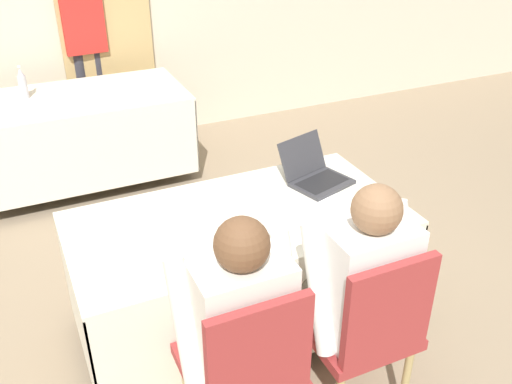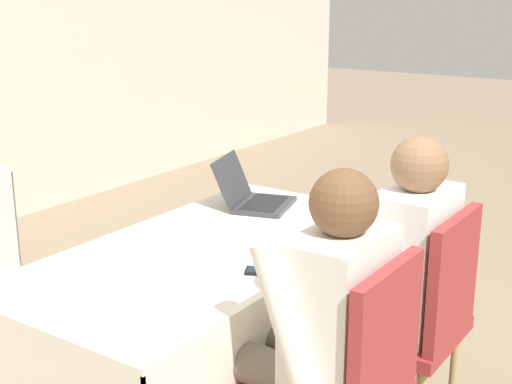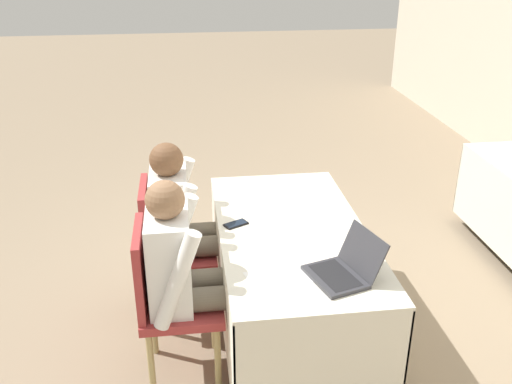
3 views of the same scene
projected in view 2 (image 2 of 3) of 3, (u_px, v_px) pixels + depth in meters
name	position (u px, v px, depth m)	size (l,w,h in m)	color
conference_table_near	(211.00, 288.00, 2.76)	(1.64, 0.84, 0.72)	silver
laptop	(254.00, 197.00, 3.20)	(0.38, 0.39, 0.22)	#333338
cell_phone	(266.00, 271.00, 2.46)	(0.13, 0.16, 0.01)	black
paper_beside_laptop	(51.00, 293.00, 2.30)	(0.27, 0.34, 0.00)	white
paper_centre_table	(313.00, 221.00, 3.01)	(0.27, 0.34, 0.00)	white
paper_left_edge	(127.00, 256.00, 2.61)	(0.23, 0.31, 0.00)	white
chair_near_left	(345.00, 384.00, 2.15)	(0.44, 0.44, 0.92)	tan
chair_near_right	(416.00, 317.00, 2.59)	(0.44, 0.44, 0.92)	tan
person_checkered_shirt	(316.00, 327.00, 2.16)	(0.50, 0.52, 1.18)	#665B4C
person_white_shirt	(392.00, 270.00, 2.60)	(0.50, 0.52, 1.18)	#665B4C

